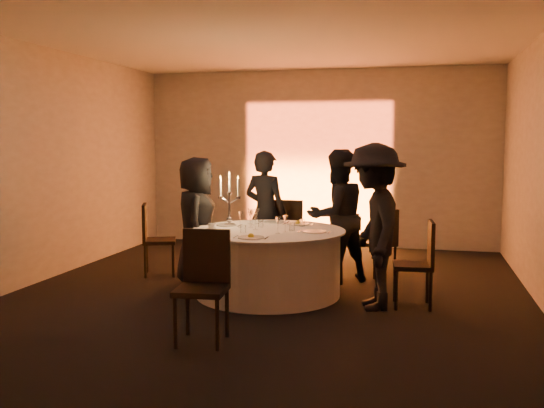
% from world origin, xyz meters
% --- Properties ---
extents(floor, '(7.00, 7.00, 0.00)m').
position_xyz_m(floor, '(0.00, 0.00, 0.00)').
color(floor, black).
rests_on(floor, ground).
extents(ceiling, '(7.00, 7.00, 0.00)m').
position_xyz_m(ceiling, '(0.00, 0.00, 3.00)').
color(ceiling, silver).
rests_on(ceiling, wall_back).
extents(wall_back, '(7.00, 0.00, 7.00)m').
position_xyz_m(wall_back, '(0.00, 3.50, 1.50)').
color(wall_back, '#A59F99').
rests_on(wall_back, floor).
extents(wall_front, '(7.00, 0.00, 7.00)m').
position_xyz_m(wall_front, '(0.00, -3.50, 1.50)').
color(wall_front, '#A59F99').
rests_on(wall_front, floor).
extents(wall_left, '(0.00, 7.00, 7.00)m').
position_xyz_m(wall_left, '(-3.00, 0.00, 1.50)').
color(wall_left, '#A59F99').
rests_on(wall_left, floor).
extents(uplighter_fixture, '(0.25, 0.12, 0.10)m').
position_xyz_m(uplighter_fixture, '(0.00, 3.20, 0.05)').
color(uplighter_fixture, black).
rests_on(uplighter_fixture, floor).
extents(banquet_table, '(1.80, 1.80, 0.77)m').
position_xyz_m(banquet_table, '(0.00, 0.00, 0.38)').
color(banquet_table, black).
rests_on(banquet_table, floor).
extents(chair_left, '(0.55, 0.55, 0.96)m').
position_xyz_m(chair_left, '(-1.74, 0.64, 0.54)').
color(chair_left, black).
rests_on(chair_left, floor).
extents(chair_back_left, '(0.45, 0.45, 0.99)m').
position_xyz_m(chair_back_left, '(-0.05, 1.44, 0.56)').
color(chair_back_left, black).
rests_on(chair_back_left, floor).
extents(chair_back_right, '(0.55, 0.55, 0.90)m').
position_xyz_m(chair_back_right, '(1.22, 1.28, 0.50)').
color(chair_back_right, black).
rests_on(chair_back_right, floor).
extents(chair_right, '(0.44, 0.44, 0.94)m').
position_xyz_m(chair_right, '(1.73, -0.13, 0.53)').
color(chair_right, black).
rests_on(chair_right, floor).
extents(chair_front, '(0.47, 0.47, 1.00)m').
position_xyz_m(chair_front, '(-0.17, -1.71, 0.56)').
color(chair_front, black).
rests_on(chair_front, floor).
extents(guest_left, '(0.71, 0.89, 1.60)m').
position_xyz_m(guest_left, '(-0.99, 0.29, 0.80)').
color(guest_left, black).
rests_on(guest_left, floor).
extents(guest_back_left, '(0.69, 0.55, 1.67)m').
position_xyz_m(guest_back_left, '(-0.33, 1.16, 0.83)').
color(guest_back_left, black).
rests_on(guest_back_left, floor).
extents(guest_back_right, '(1.04, 1.02, 1.69)m').
position_xyz_m(guest_back_right, '(0.69, 0.82, 0.85)').
color(guest_back_right, black).
rests_on(guest_back_right, floor).
extents(guest_right, '(0.90, 1.27, 1.78)m').
position_xyz_m(guest_right, '(1.24, -0.28, 0.89)').
color(guest_right, black).
rests_on(guest_right, floor).
extents(plate_left, '(0.36, 0.24, 0.01)m').
position_xyz_m(plate_left, '(-0.58, 0.21, 0.78)').
color(plate_left, silver).
rests_on(plate_left, banquet_table).
extents(plate_back_left, '(0.36, 0.26, 0.01)m').
position_xyz_m(plate_back_left, '(-0.07, 0.62, 0.78)').
color(plate_back_left, silver).
rests_on(plate_back_left, banquet_table).
extents(plate_back_right, '(0.35, 0.27, 0.08)m').
position_xyz_m(plate_back_right, '(0.26, 0.50, 0.79)').
color(plate_back_right, silver).
rests_on(plate_back_right, banquet_table).
extents(plate_right, '(0.36, 0.27, 0.01)m').
position_xyz_m(plate_right, '(0.56, -0.07, 0.78)').
color(plate_right, silver).
rests_on(plate_right, banquet_table).
extents(plate_front, '(0.36, 0.28, 0.08)m').
position_xyz_m(plate_front, '(-0.03, -0.63, 0.79)').
color(plate_front, silver).
rests_on(plate_front, banquet_table).
extents(coffee_cup, '(0.11, 0.11, 0.07)m').
position_xyz_m(coffee_cup, '(-0.67, -0.09, 0.80)').
color(coffee_cup, silver).
rests_on(coffee_cup, banquet_table).
extents(candelabra, '(0.28, 0.13, 0.66)m').
position_xyz_m(candelabra, '(-0.54, 0.23, 1.00)').
color(candelabra, silver).
rests_on(candelabra, banquet_table).
extents(wine_glass_a, '(0.07, 0.07, 0.19)m').
position_xyz_m(wine_glass_a, '(0.18, -0.27, 0.91)').
color(wine_glass_a, white).
rests_on(wine_glass_a, banquet_table).
extents(wine_glass_b, '(0.07, 0.07, 0.19)m').
position_xyz_m(wine_glass_b, '(-0.28, 0.31, 0.91)').
color(wine_glass_b, white).
rests_on(wine_glass_b, banquet_table).
extents(wine_glass_c, '(0.07, 0.07, 0.19)m').
position_xyz_m(wine_glass_c, '(-0.13, -0.06, 0.91)').
color(wine_glass_c, white).
rests_on(wine_glass_c, banquet_table).
extents(wine_glass_d, '(0.07, 0.07, 0.19)m').
position_xyz_m(wine_glass_d, '(-0.37, 0.10, 0.91)').
color(wine_glass_d, white).
rests_on(wine_glass_d, banquet_table).
extents(wine_glass_e, '(0.07, 0.07, 0.19)m').
position_xyz_m(wine_glass_e, '(-0.33, 0.41, 0.91)').
color(wine_glass_e, white).
rests_on(wine_glass_e, banquet_table).
extents(wine_glass_f, '(0.07, 0.07, 0.19)m').
position_xyz_m(wine_glass_f, '(-0.25, 0.44, 0.91)').
color(wine_glass_f, white).
rests_on(wine_glass_f, banquet_table).
extents(wine_glass_g, '(0.07, 0.07, 0.19)m').
position_xyz_m(wine_glass_g, '(0.24, -0.14, 0.91)').
color(wine_glass_g, white).
rests_on(wine_glass_g, banquet_table).
extents(wine_glass_h, '(0.07, 0.07, 0.19)m').
position_xyz_m(wine_glass_h, '(-0.24, 0.11, 0.91)').
color(wine_glass_h, white).
rests_on(wine_glass_h, banquet_table).
extents(tumbler_a, '(0.07, 0.07, 0.09)m').
position_xyz_m(tumbler_a, '(-0.21, -0.31, 0.82)').
color(tumbler_a, white).
rests_on(tumbler_a, banquet_table).
extents(tumbler_b, '(0.07, 0.07, 0.09)m').
position_xyz_m(tumbler_b, '(-0.13, 0.17, 0.82)').
color(tumbler_b, white).
rests_on(tumbler_b, banquet_table).
extents(tumbler_c, '(0.07, 0.07, 0.09)m').
position_xyz_m(tumbler_c, '(0.34, 0.36, 0.82)').
color(tumbler_c, white).
rests_on(tumbler_c, banquet_table).
extents(tumbler_d, '(0.07, 0.07, 0.09)m').
position_xyz_m(tumbler_d, '(0.29, -0.02, 0.82)').
color(tumbler_d, white).
rests_on(tumbler_d, banquet_table).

